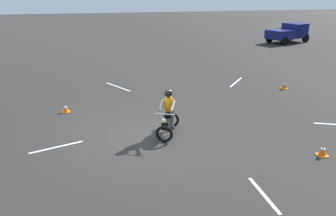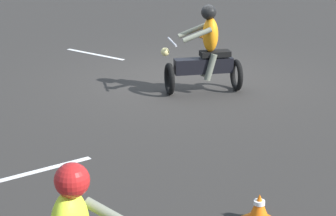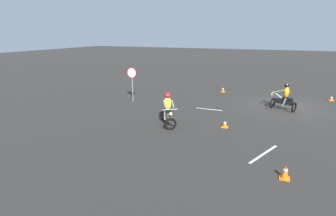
% 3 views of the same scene
% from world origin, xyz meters
% --- Properties ---
extents(ground_plane, '(120.00, 120.00, 0.00)m').
position_xyz_m(ground_plane, '(0.00, 0.00, 0.00)').
color(ground_plane, '#2D2B28').
extents(motorcycle_rider_foreground, '(1.54, 1.12, 1.66)m').
position_xyz_m(motorcycle_rider_foreground, '(0.20, 0.88, 0.73)').
color(motorcycle_rider_foreground, black).
rests_on(motorcycle_rider_foreground, ground).
extents(traffic_cone_near_left, '(0.32, 0.32, 0.34)m').
position_xyz_m(traffic_cone_near_left, '(2.84, 5.22, 0.16)').
color(traffic_cone_near_left, orange).
rests_on(traffic_cone_near_left, ground).
extents(traffic_cone_far_right, '(0.32, 0.32, 0.33)m').
position_xyz_m(traffic_cone_far_right, '(-2.85, -2.86, 0.16)').
color(traffic_cone_far_right, orange).
rests_on(traffic_cone_far_right, ground).
extents(lane_stripe_e, '(1.60, 0.11, 0.01)m').
position_xyz_m(lane_stripe_e, '(4.33, 2.45, 0.00)').
color(lane_stripe_e, silver).
rests_on(lane_stripe_e, ground).
extents(lane_stripe_s, '(0.63, 1.69, 0.01)m').
position_xyz_m(lane_stripe_s, '(0.43, -2.95, 0.00)').
color(lane_stripe_s, silver).
rests_on(lane_stripe_s, ground).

